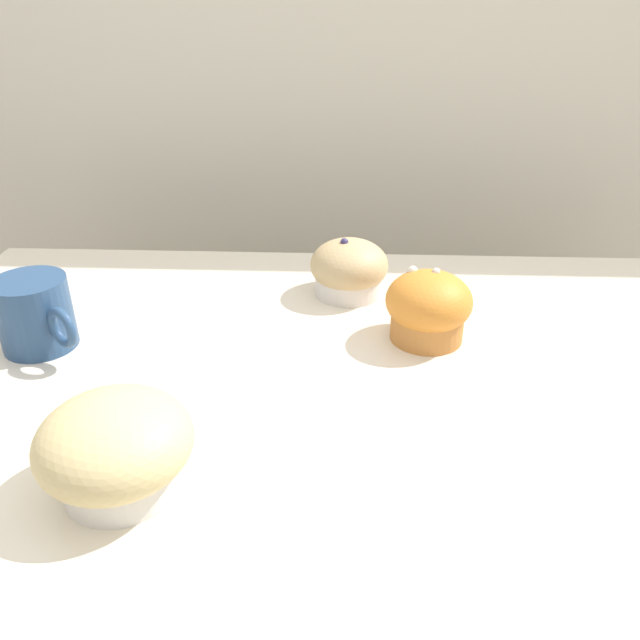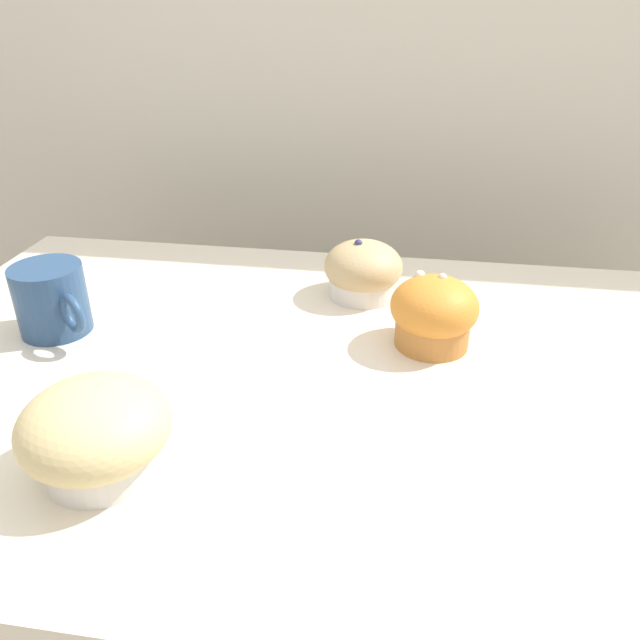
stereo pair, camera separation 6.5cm
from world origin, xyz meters
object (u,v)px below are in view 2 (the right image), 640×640
object	(u,v)px
muffin_front_center	(434,313)
muffin_back_left	(363,271)
coffee_cup	(52,298)
muffin_back_right	(96,432)

from	to	relation	value
muffin_front_center	muffin_back_left	distance (m)	0.14
muffin_front_center	muffin_back_left	world-z (taller)	muffin_front_center
muffin_back_left	coffee_cup	xyz separation A→B (m)	(-0.34, -0.15, 0.01)
muffin_front_center	coffee_cup	xyz separation A→B (m)	(-0.43, -0.04, 0.00)
muffin_front_center	muffin_back_right	world-z (taller)	muffin_front_center
muffin_back_right	muffin_back_left	bearing A→B (deg)	63.82
muffin_back_left	muffin_front_center	bearing A→B (deg)	-52.11
muffin_back_left	coffee_cup	bearing A→B (deg)	-156.28
muffin_back_right	coffee_cup	size ratio (longest dim) A/B	1.12
coffee_cup	muffin_back_right	bearing A→B (deg)	-53.19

